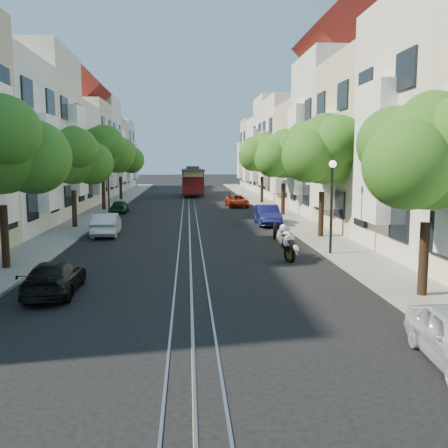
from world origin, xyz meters
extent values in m
plane|color=black|center=(0.00, 28.00, 0.00)|extent=(200.00, 200.00, 0.00)
cube|color=gray|center=(7.25, 28.00, 0.06)|extent=(2.50, 80.00, 0.12)
cube|color=gray|center=(-7.25, 28.00, 0.06)|extent=(2.50, 80.00, 0.12)
cube|color=gray|center=(-0.55, 28.00, 0.01)|extent=(0.06, 80.00, 0.02)
cube|color=gray|center=(0.00, 28.00, 0.01)|extent=(0.06, 80.00, 0.02)
cube|color=gray|center=(0.55, 28.00, 0.01)|extent=(0.06, 80.00, 0.02)
cube|color=tan|center=(0.00, 28.00, 0.00)|extent=(0.08, 80.00, 0.01)
cube|color=white|center=(8.20, 4.00, 4.62)|extent=(0.90, 3.04, 6.05)
cube|color=beige|center=(12.00, 12.00, 5.00)|extent=(7.00, 8.00, 10.00)
cube|color=white|center=(8.20, 12.00, 4.20)|extent=(0.90, 3.04, 5.50)
cube|color=silver|center=(12.00, 20.00, 6.00)|extent=(7.00, 8.00, 12.00)
cube|color=white|center=(8.20, 20.00, 5.04)|extent=(0.90, 3.04, 6.60)
cube|color=#C6B28C|center=(12.00, 28.00, 4.50)|extent=(7.00, 8.00, 9.00)
cube|color=white|center=(8.20, 28.00, 3.78)|extent=(0.90, 3.04, 4.95)
cube|color=white|center=(12.00, 36.00, 5.25)|extent=(7.00, 8.00, 10.50)
cube|color=white|center=(8.20, 36.00, 4.41)|extent=(0.90, 3.04, 5.78)
cube|color=beige|center=(12.00, 44.00, 5.75)|extent=(7.00, 8.00, 11.50)
cube|color=white|center=(8.20, 44.00, 4.83)|extent=(0.90, 3.04, 6.32)
cube|color=silver|center=(12.00, 52.00, 4.75)|extent=(7.00, 8.00, 9.50)
cube|color=white|center=(8.20, 52.00, 3.99)|extent=(0.90, 3.04, 5.23)
cube|color=beige|center=(12.00, 60.00, 5.00)|extent=(7.00, 8.00, 10.00)
cube|color=white|center=(8.20, 60.00, 4.20)|extent=(0.90, 3.04, 5.50)
cube|color=white|center=(-8.20, 12.00, 4.12)|extent=(0.90, 3.04, 5.39)
cube|color=beige|center=(-12.00, 20.00, 5.88)|extent=(7.00, 8.00, 11.76)
cube|color=white|center=(-8.20, 20.00, 4.94)|extent=(0.90, 3.04, 6.47)
cube|color=silver|center=(-12.00, 28.00, 4.41)|extent=(7.00, 8.00, 8.82)
cube|color=white|center=(-8.20, 28.00, 3.70)|extent=(0.90, 3.04, 4.85)
cube|color=beige|center=(-12.00, 36.00, 5.14)|extent=(7.00, 8.00, 10.29)
cube|color=white|center=(-8.20, 36.00, 4.32)|extent=(0.90, 3.04, 5.66)
cube|color=silver|center=(-12.00, 44.00, 5.63)|extent=(7.00, 8.00, 11.27)
cube|color=white|center=(-8.20, 44.00, 4.73)|extent=(0.90, 3.04, 6.20)
cube|color=#C6B28C|center=(-12.00, 52.00, 4.66)|extent=(7.00, 8.00, 9.31)
cube|color=white|center=(-8.20, 52.00, 3.91)|extent=(0.90, 3.04, 5.12)
cube|color=white|center=(-12.00, 60.00, 4.90)|extent=(7.00, 8.00, 9.80)
cube|color=white|center=(-8.20, 60.00, 4.12)|extent=(0.90, 3.04, 5.39)
cylinder|color=black|center=(7.20, -3.00, 1.26)|extent=(0.30, 0.30, 2.27)
sphere|color=#1E5214|center=(7.20, -3.00, 4.47)|extent=(3.38, 3.38, 3.38)
sphere|color=#1E5214|center=(6.25, -3.70, 4.17)|extent=(2.64, 2.64, 2.64)
sphere|color=#1E5214|center=(7.30, -2.90, 5.38)|extent=(2.03, 2.03, 2.03)
cylinder|color=black|center=(7.20, 9.00, 1.34)|extent=(0.30, 0.30, 2.45)
sphere|color=#1E5214|center=(7.20, 9.00, 4.81)|extent=(3.64, 3.64, 3.64)
sphere|color=#1E5214|center=(8.30, 9.50, 4.41)|extent=(2.91, 2.91, 2.91)
sphere|color=#1E5214|center=(6.25, 8.30, 4.51)|extent=(2.84, 2.84, 2.84)
sphere|color=#1E5214|center=(7.30, 9.10, 5.71)|extent=(2.18, 2.18, 2.18)
cylinder|color=black|center=(7.20, 20.00, 1.31)|extent=(0.30, 0.30, 2.38)
sphere|color=#1E5214|center=(7.20, 20.00, 4.68)|extent=(3.54, 3.54, 3.54)
sphere|color=#1E5214|center=(8.30, 20.50, 4.28)|extent=(2.83, 2.83, 2.83)
sphere|color=#1E5214|center=(6.25, 19.30, 4.38)|extent=(2.76, 2.76, 2.76)
sphere|color=#1E5214|center=(7.30, 20.10, 5.58)|extent=(2.12, 2.12, 2.12)
cylinder|color=black|center=(7.20, 31.00, 1.38)|extent=(0.30, 0.30, 2.52)
sphere|color=#1E5214|center=(7.20, 31.00, 4.94)|extent=(3.74, 3.74, 3.74)
sphere|color=#1E5214|center=(8.30, 31.50, 4.54)|extent=(3.00, 3.00, 3.00)
sphere|color=#1E5214|center=(6.25, 30.30, 4.64)|extent=(2.92, 2.92, 2.92)
sphere|color=#1E5214|center=(7.30, 31.10, 5.84)|extent=(2.25, 2.25, 2.25)
cylinder|color=black|center=(-7.20, 2.00, 1.34)|extent=(0.30, 0.30, 2.45)
sphere|color=#1E5214|center=(-7.20, 2.00, 4.81)|extent=(3.64, 3.64, 3.64)
sphere|color=#1E5214|center=(-6.10, 2.50, 4.41)|extent=(2.91, 2.91, 2.91)
sphere|color=#1E5214|center=(-7.10, 2.10, 5.71)|extent=(2.18, 2.18, 2.18)
cylinder|color=black|center=(-7.20, 14.00, 1.26)|extent=(0.30, 0.30, 2.27)
sphere|color=#1E5214|center=(-7.20, 14.00, 4.47)|extent=(3.38, 3.38, 3.38)
sphere|color=#1E5214|center=(-6.10, 14.50, 4.07)|extent=(2.70, 2.70, 2.70)
sphere|color=#1E5214|center=(-8.15, 13.30, 4.17)|extent=(2.64, 2.64, 2.64)
sphere|color=#1E5214|center=(-7.10, 14.10, 5.38)|extent=(2.03, 2.03, 2.03)
cylinder|color=black|center=(-7.20, 25.00, 1.43)|extent=(0.30, 0.30, 2.62)
sphere|color=#1E5214|center=(-7.20, 25.00, 5.14)|extent=(3.90, 3.90, 3.90)
sphere|color=#1E5214|center=(-6.10, 25.50, 4.74)|extent=(3.12, 3.12, 3.12)
sphere|color=#1E5214|center=(-8.15, 24.30, 4.84)|extent=(3.04, 3.04, 3.04)
sphere|color=#1E5214|center=(-7.10, 25.10, 6.04)|extent=(2.34, 2.34, 2.34)
cylinder|color=black|center=(-7.20, 36.00, 1.31)|extent=(0.30, 0.30, 2.38)
sphere|color=#1E5214|center=(-7.20, 36.00, 4.68)|extent=(3.54, 3.54, 3.54)
sphere|color=#1E5214|center=(-6.10, 36.50, 4.28)|extent=(2.83, 2.83, 2.83)
sphere|color=#1E5214|center=(-8.15, 35.30, 4.38)|extent=(2.76, 2.76, 2.76)
sphere|color=#1E5214|center=(-7.10, 36.10, 5.58)|extent=(2.12, 2.12, 2.12)
cylinder|color=black|center=(6.30, 4.00, 2.12)|extent=(0.12, 0.12, 4.00)
sphere|color=#FFF2CC|center=(6.30, 4.00, 4.12)|extent=(0.32, 0.32, 0.32)
cylinder|color=black|center=(-6.30, 22.00, 2.12)|extent=(0.12, 0.12, 4.00)
sphere|color=#FFF2CC|center=(-6.30, 22.00, 4.12)|extent=(0.32, 0.32, 0.32)
torus|color=black|center=(4.19, 2.78, 0.32)|extent=(0.43, 0.80, 0.79)
torus|color=black|center=(3.76, 3.89, 1.17)|extent=(0.32, 0.78, 0.77)
ellipsoid|color=silver|center=(4.00, 3.27, 0.92)|extent=(0.82, 1.17, 0.99)
ellipsoid|color=silver|center=(4.10, 3.00, 1.09)|extent=(0.58, 0.70, 0.56)
cube|color=black|center=(4.25, 2.62, 0.83)|extent=(0.40, 0.58, 0.43)
cube|color=silver|center=(4.11, 2.97, 1.05)|extent=(0.53, 0.66, 0.21)
sphere|color=black|center=(3.99, 3.30, 1.13)|extent=(0.28, 0.28, 0.28)
cube|color=black|center=(0.50, 42.13, 0.47)|extent=(2.50, 8.37, 0.31)
cube|color=#530E0D|center=(0.50, 42.13, 1.72)|extent=(2.57, 5.25, 2.50)
cube|color=beige|center=(0.50, 42.13, 2.66)|extent=(2.62, 5.30, 0.63)
cube|color=#2D2D30|center=(0.50, 42.13, 3.08)|extent=(2.71, 8.38, 0.19)
cube|color=#2D2D30|center=(0.50, 42.13, 3.34)|extent=(1.52, 4.71, 0.37)
imported|color=#0C0E40|center=(5.15, 14.74, 0.66)|extent=(1.44, 4.04, 1.33)
imported|color=#9C250E|center=(4.40, 27.63, 0.55)|extent=(2.00, 4.02, 1.09)
imported|color=black|center=(-4.40, -1.66, 0.54)|extent=(1.61, 3.75, 1.08)
imported|color=silver|center=(-4.75, 10.89, 0.65)|extent=(1.58, 4.02, 1.30)
imported|color=#13311A|center=(-5.60, 23.04, 0.53)|extent=(1.29, 3.13, 1.06)
camera|label=1|loc=(-0.08, -17.71, 4.32)|focal=40.00mm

